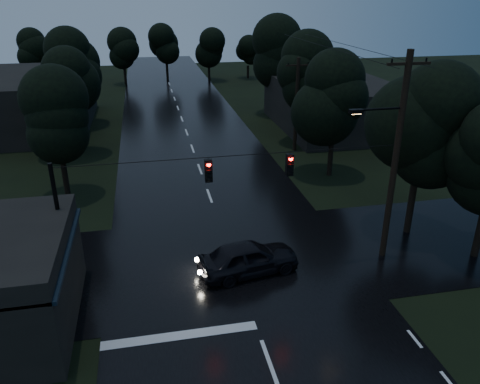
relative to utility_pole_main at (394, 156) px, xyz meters
name	(u,v)px	position (x,y,z in m)	size (l,w,h in m)	color
main_road	(193,149)	(-7.41, 19.00, -5.26)	(12.00, 120.00, 0.02)	black
cross_street	(233,260)	(-7.41, 1.00, -5.26)	(60.00, 9.00, 0.02)	black
building_far_right	(333,105)	(6.59, 23.00, -3.06)	(10.00, 14.00, 4.40)	black
building_far_left	(34,101)	(-21.41, 29.00, -2.76)	(10.00, 16.00, 5.00)	black
utility_pole_main	(394,156)	(0.00, 0.00, 0.00)	(3.50, 0.30, 10.00)	black
utility_pole_far	(297,104)	(0.89, 17.00, -1.38)	(2.00, 0.30, 7.50)	black
anchor_pole_left	(61,230)	(-14.91, 0.00, -2.26)	(0.18, 0.18, 6.00)	black
span_signals	(249,167)	(-6.85, -0.01, -0.01)	(15.00, 0.37, 1.12)	black
tree_corner_near	(424,126)	(2.59, 2.00, 0.74)	(4.48, 4.48, 9.44)	black
tree_left_a	(56,116)	(-16.41, 11.00, -0.02)	(3.92, 3.92, 8.26)	black
tree_left_b	(63,86)	(-17.01, 19.00, 0.36)	(4.20, 4.20, 8.85)	black
tree_left_c	(70,62)	(-17.61, 29.00, 0.74)	(4.48, 4.48, 9.44)	black
tree_right_a	(335,97)	(1.59, 11.00, 0.36)	(4.20, 4.20, 8.85)	black
tree_right_b	(305,72)	(2.19, 19.00, 0.74)	(4.48, 4.48, 9.44)	black
tree_right_c	(279,53)	(2.79, 29.00, 1.11)	(4.76, 4.76, 10.03)	black
car	(249,258)	(-6.86, -0.20, -4.46)	(1.89, 4.70, 1.60)	black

